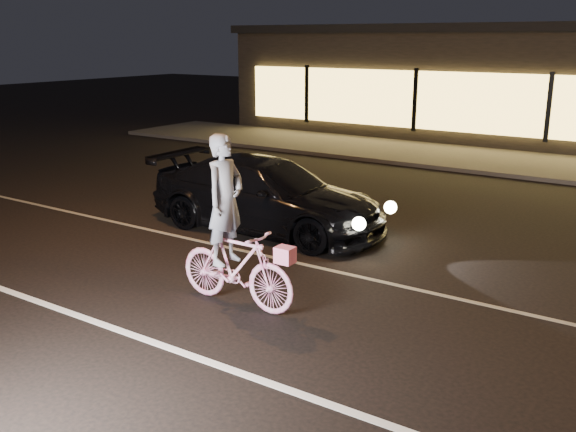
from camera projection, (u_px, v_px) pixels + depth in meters
The scene contains 7 objects.
ground at pixel (288, 320), 8.73m from camera, with size 90.00×90.00×0.00m, color black.
lane_stripe_near at pixel (218, 365), 7.53m from camera, with size 60.00×0.12×0.01m, color silver.
lane_stripe_far at pixel (357, 276), 10.33m from camera, with size 60.00×0.10×0.01m, color gray.
sidewalk at pixel (529, 165), 19.13m from camera, with size 30.00×4.00×0.12m, color #383533.
storefront at pixel (576, 82), 23.36m from camera, with size 25.40×8.42×4.20m.
cyclist at pixel (233, 246), 9.03m from camera, with size 1.95×0.67×2.46m.
sedan at pixel (267, 195), 12.66m from camera, with size 4.96×2.08×1.43m.
Camera 1 is at (4.45, -6.68, 3.71)m, focal length 40.00 mm.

